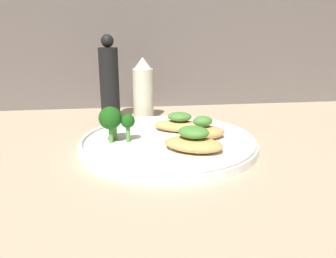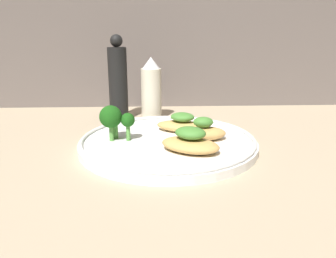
{
  "view_description": "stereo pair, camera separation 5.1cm",
  "coord_description": "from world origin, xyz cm",
  "px_view_note": "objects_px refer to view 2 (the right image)",
  "views": [
    {
      "loc": [
        -7.33,
        -54.24,
        19.56
      ],
      "look_at": [
        0.0,
        0.0,
        3.4
      ],
      "focal_mm": 35.0,
      "sensor_mm": 36.0,
      "label": 1
    },
    {
      "loc": [
        -2.23,
        -54.69,
        19.56
      ],
      "look_at": [
        0.0,
        0.0,
        3.4
      ],
      "focal_mm": 35.0,
      "sensor_mm": 36.0,
      "label": 2
    }
  ],
  "objects_px": {
    "plate": "(168,142)",
    "sauce_bottle": "(151,90)",
    "pepper_grinder": "(118,82)",
    "broccoli_bunch": "(114,118)"
  },
  "relations": [
    {
      "from": "broccoli_bunch",
      "to": "plate",
      "type": "bearing_deg",
      "value": -1.13
    },
    {
      "from": "pepper_grinder",
      "to": "plate",
      "type": "bearing_deg",
      "value": -62.11
    },
    {
      "from": "sauce_bottle",
      "to": "plate",
      "type": "bearing_deg",
      "value": -81.37
    },
    {
      "from": "plate",
      "to": "sauce_bottle",
      "type": "xyz_separation_m",
      "value": [
        -0.03,
        0.2,
        0.06
      ]
    },
    {
      "from": "plate",
      "to": "pepper_grinder",
      "type": "height_order",
      "value": "pepper_grinder"
    },
    {
      "from": "plate",
      "to": "sauce_bottle",
      "type": "relative_size",
      "value": 2.17
    },
    {
      "from": "broccoli_bunch",
      "to": "sauce_bottle",
      "type": "relative_size",
      "value": 0.44
    },
    {
      "from": "plate",
      "to": "sauce_bottle",
      "type": "bearing_deg",
      "value": 98.63
    },
    {
      "from": "plate",
      "to": "broccoli_bunch",
      "type": "bearing_deg",
      "value": 178.87
    },
    {
      "from": "plate",
      "to": "pepper_grinder",
      "type": "distance_m",
      "value": 0.24
    }
  ]
}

